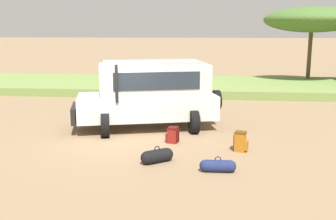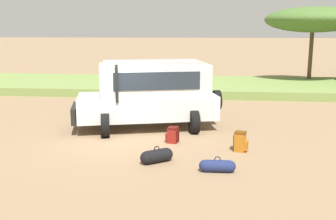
{
  "view_description": "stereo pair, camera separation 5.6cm",
  "coord_description": "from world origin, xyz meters",
  "px_view_note": "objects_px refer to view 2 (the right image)",
  "views": [
    {
      "loc": [
        2.99,
        -12.6,
        3.54
      ],
      "look_at": [
        1.71,
        -0.31,
        1.0
      ],
      "focal_mm": 42.0,
      "sensor_mm": 36.0,
      "label": 1
    },
    {
      "loc": [
        3.04,
        -12.59,
        3.54
      ],
      "look_at": [
        1.71,
        -0.31,
        1.0
      ],
      "focal_mm": 42.0,
      "sensor_mm": 36.0,
      "label": 2
    }
  ],
  "objects_px": {
    "backpack_beside_front_wheel": "(240,142)",
    "acacia_tree_left_mid": "(313,20)",
    "backpack_cluster_center": "(173,135)",
    "duffel_bag_low_black_case": "(157,156)",
    "safari_vehicle": "(150,93)",
    "duffel_bag_soft_canvas": "(217,166)"
  },
  "relations": [
    {
      "from": "backpack_beside_front_wheel",
      "to": "acacia_tree_left_mid",
      "type": "relative_size",
      "value": 0.09
    },
    {
      "from": "backpack_cluster_center",
      "to": "duffel_bag_low_black_case",
      "type": "bearing_deg",
      "value": -97.19
    },
    {
      "from": "safari_vehicle",
      "to": "backpack_cluster_center",
      "type": "distance_m",
      "value": 2.29
    },
    {
      "from": "backpack_beside_front_wheel",
      "to": "backpack_cluster_center",
      "type": "relative_size",
      "value": 1.18
    },
    {
      "from": "acacia_tree_left_mid",
      "to": "duffel_bag_soft_canvas",
      "type": "bearing_deg",
      "value": -110.26
    },
    {
      "from": "backpack_cluster_center",
      "to": "duffel_bag_soft_canvas",
      "type": "height_order",
      "value": "backpack_cluster_center"
    },
    {
      "from": "backpack_beside_front_wheel",
      "to": "duffel_bag_low_black_case",
      "type": "relative_size",
      "value": 0.71
    },
    {
      "from": "backpack_beside_front_wheel",
      "to": "acacia_tree_left_mid",
      "type": "height_order",
      "value": "acacia_tree_left_mid"
    },
    {
      "from": "backpack_cluster_center",
      "to": "acacia_tree_left_mid",
      "type": "distance_m",
      "value": 16.34
    },
    {
      "from": "safari_vehicle",
      "to": "acacia_tree_left_mid",
      "type": "height_order",
      "value": "acacia_tree_left_mid"
    },
    {
      "from": "backpack_beside_front_wheel",
      "to": "acacia_tree_left_mid",
      "type": "distance_m",
      "value": 16.13
    },
    {
      "from": "duffel_bag_low_black_case",
      "to": "acacia_tree_left_mid",
      "type": "xyz_separation_m",
      "value": [
        7.72,
        15.96,
        3.95
      ]
    },
    {
      "from": "backpack_beside_front_wheel",
      "to": "duffel_bag_soft_canvas",
      "type": "relative_size",
      "value": 0.64
    },
    {
      "from": "duffel_bag_soft_canvas",
      "to": "acacia_tree_left_mid",
      "type": "bearing_deg",
      "value": 69.74
    },
    {
      "from": "safari_vehicle",
      "to": "duffel_bag_low_black_case",
      "type": "height_order",
      "value": "safari_vehicle"
    },
    {
      "from": "duffel_bag_soft_canvas",
      "to": "backpack_beside_front_wheel",
      "type": "bearing_deg",
      "value": 68.75
    },
    {
      "from": "acacia_tree_left_mid",
      "to": "backpack_cluster_center",
      "type": "bearing_deg",
      "value": -118.08
    },
    {
      "from": "backpack_beside_front_wheel",
      "to": "duffel_bag_soft_canvas",
      "type": "bearing_deg",
      "value": -111.25
    },
    {
      "from": "duffel_bag_low_black_case",
      "to": "duffel_bag_soft_canvas",
      "type": "relative_size",
      "value": 0.91
    },
    {
      "from": "safari_vehicle",
      "to": "backpack_cluster_center",
      "type": "height_order",
      "value": "safari_vehicle"
    },
    {
      "from": "safari_vehicle",
      "to": "duffel_bag_soft_canvas",
      "type": "relative_size",
      "value": 5.88
    },
    {
      "from": "backpack_beside_front_wheel",
      "to": "duffel_bag_soft_canvas",
      "type": "xyz_separation_m",
      "value": [
        -0.7,
        -1.8,
        -0.14
      ]
    }
  ]
}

